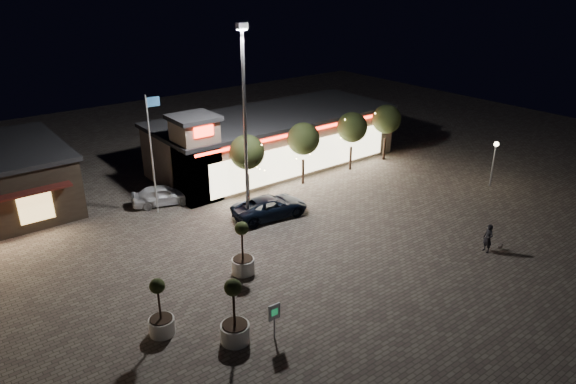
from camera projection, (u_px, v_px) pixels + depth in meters
ground at (302, 288)px, 26.34m from camera, size 90.00×90.00×0.00m
retail_building at (271, 140)px, 42.30m from camera, size 20.40×8.40×6.10m
floodlight_pole at (245, 117)px, 30.51m from camera, size 0.60×0.40×12.38m
flagpole at (152, 145)px, 32.86m from camera, size 0.95×0.10×8.00m
lamp_post_east at (495, 155)px, 38.03m from camera, size 0.36×0.36×3.48m
string_tree_a at (247, 152)px, 35.18m from camera, size 2.42×2.42×4.79m
string_tree_b at (303, 139)px, 37.98m from camera, size 2.42×2.42×4.79m
string_tree_c at (352, 127)px, 40.78m from camera, size 2.42×2.42×4.79m
string_tree_d at (386, 119)px, 43.02m from camera, size 2.42×2.42×4.79m
pickup_truck at (270, 207)px, 33.82m from camera, size 5.34×2.97×1.41m
white_sedan at (162, 195)px, 35.59m from camera, size 4.42×2.81×1.40m
pedestrian at (488, 238)px, 29.46m from camera, size 0.55×0.71×1.72m
dog at (501, 246)px, 29.90m from camera, size 0.47×0.22×0.25m
planter_left at (161, 317)px, 22.74m from camera, size 1.16×1.16×2.84m
planter_mid at (235, 323)px, 22.21m from camera, size 1.29×1.29×3.17m
planter_right at (243, 257)px, 27.37m from camera, size 1.24×1.24×3.04m
valet_sign at (274, 315)px, 22.26m from camera, size 0.59×0.09×1.80m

